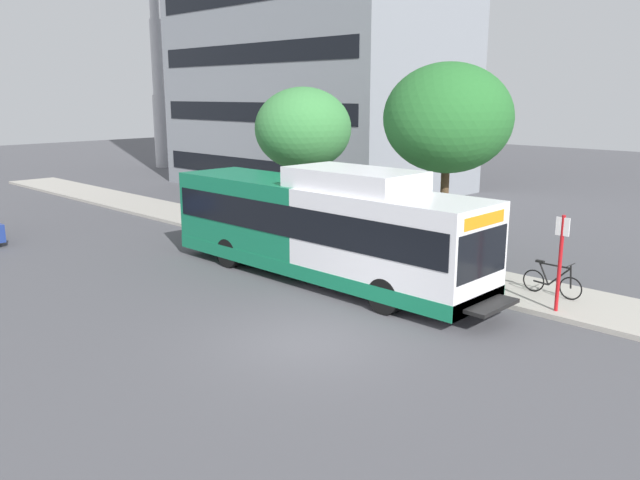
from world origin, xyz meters
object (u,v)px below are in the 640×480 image
(transit_bus, at_px, (321,227))
(street_tree_mid_block, at_px, (303,129))
(street_tree_near_stop, at_px, (448,119))
(bus_stop_sign_pole, at_px, (560,256))
(bicycle_parked, at_px, (552,281))

(transit_bus, relative_size, street_tree_mid_block, 2.06)
(transit_bus, xyz_separation_m, street_tree_near_stop, (3.97, -1.92, 3.31))
(bus_stop_sign_pole, bearing_deg, bicycle_parked, 29.75)
(bus_stop_sign_pole, xyz_separation_m, street_tree_mid_block, (2.26, 11.98, 2.76))
(bus_stop_sign_pole, distance_m, street_tree_mid_block, 12.50)
(bicycle_parked, xyz_separation_m, street_tree_mid_block, (1.08, 11.31, 3.85))
(transit_bus, bearing_deg, street_tree_mid_block, 50.47)
(bicycle_parked, bearing_deg, street_tree_near_stop, 78.74)
(transit_bus, bearing_deg, bus_stop_sign_pole, -74.32)
(street_tree_near_stop, distance_m, street_tree_mid_block, 7.04)
(transit_bus, xyz_separation_m, bicycle_parked, (3.12, -6.22, -1.14))
(bus_stop_sign_pole, height_order, bicycle_parked, bus_stop_sign_pole)
(street_tree_near_stop, relative_size, street_tree_mid_block, 1.12)
(transit_bus, distance_m, bus_stop_sign_pole, 7.16)
(transit_bus, height_order, street_tree_mid_block, street_tree_mid_block)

